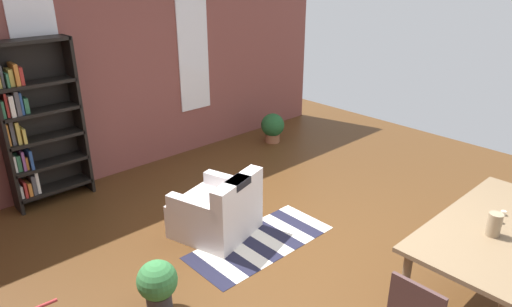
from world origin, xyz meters
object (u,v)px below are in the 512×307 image
armchair_white (218,211)px  potted_plant_window (158,284)px  vase_on_table (494,224)px  bookshelf_tall (35,125)px  dining_table (499,235)px  potted_plant_corner (273,127)px

armchair_white → potted_plant_window: size_ratio=1.94×
vase_on_table → bookshelf_tall: (-2.05, 4.64, 0.17)m
dining_table → armchair_white: bearing=113.2°
vase_on_table → armchair_white: size_ratio=0.20×
vase_on_table → potted_plant_window: vase_on_table is taller
dining_table → potted_plant_corner: (1.39, 4.17, -0.41)m
armchair_white → dining_table: bearing=-66.8°
vase_on_table → bookshelf_tall: 5.08m
armchair_white → potted_plant_corner: bearing=33.1°
potted_plant_corner → armchair_white: bearing=-146.9°
vase_on_table → bookshelf_tall: bearing=113.8°
armchair_white → vase_on_table: bearing=-70.4°
bookshelf_tall → armchair_white: bookshelf_tall is taller
armchair_white → potted_plant_corner: (2.48, 1.62, -0.00)m
bookshelf_tall → potted_plant_corner: bookshelf_tall is taller
potted_plant_corner → potted_plant_window: potted_plant_window is taller
potted_plant_window → potted_plant_corner: bearing=31.8°
dining_table → bookshelf_tall: bookshelf_tall is taller
potted_plant_corner → potted_plant_window: size_ratio=0.99×
bookshelf_tall → potted_plant_window: (-0.04, -2.74, -0.76)m
dining_table → armchair_white: (-1.09, 2.55, -0.41)m
armchair_white → bookshelf_tall: bearing=118.6°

